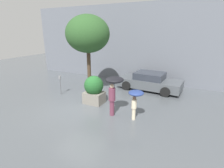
% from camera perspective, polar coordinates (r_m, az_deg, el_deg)
% --- Properties ---
extents(ground_plane, '(40.00, 40.00, 0.00)m').
position_cam_1_polar(ground_plane, '(9.62, -10.21, -7.66)').
color(ground_plane, '#51565B').
extents(building_facade, '(18.00, 0.30, 6.00)m').
position_cam_1_polar(building_facade, '(14.51, 4.83, 13.12)').
color(building_facade, slate).
rests_on(building_facade, ground).
extents(planter_box, '(1.08, 1.08, 1.59)m').
position_cam_1_polar(planter_box, '(9.85, -5.92, -1.74)').
color(planter_box, gray).
rests_on(planter_box, ground).
extents(person_adult, '(0.86, 0.86, 1.92)m').
position_cam_1_polar(person_adult, '(8.20, 0.56, -0.86)').
color(person_adult, brown).
rests_on(person_adult, ground).
extents(person_child, '(0.69, 0.69, 1.46)m').
position_cam_1_polar(person_child, '(7.87, 7.68, -4.29)').
color(person_child, beige).
rests_on(person_child, ground).
extents(parked_car_near, '(4.42, 2.24, 1.21)m').
position_cam_1_polar(parked_car_near, '(12.48, 12.12, 0.81)').
color(parked_car_near, '#4C5156').
rests_on(parked_car_near, ground).
extents(street_tree, '(2.73, 2.73, 4.94)m').
position_cam_1_polar(street_tree, '(11.30, -7.92, 15.79)').
color(street_tree, '#423323').
rests_on(street_tree, ground).
extents(parking_meter, '(0.14, 0.14, 1.24)m').
position_cam_1_polar(parking_meter, '(11.60, -16.61, 0.89)').
color(parking_meter, '#595B60').
rests_on(parking_meter, ground).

